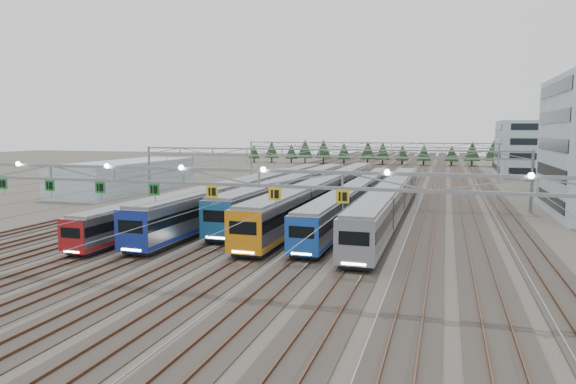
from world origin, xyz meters
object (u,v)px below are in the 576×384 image
(train_f, at_px, (392,199))
(gantry_mid, at_px, (319,159))
(west_shed, at_px, (128,176))
(gantry_near, at_px, (182,179))
(train_a, at_px, (223,194))
(depot_bldg_north, at_px, (549,149))
(train_b, at_px, (259,191))
(train_e, at_px, (358,196))
(gantry_far, at_px, (366,149))
(train_c, at_px, (296,190))
(train_d, at_px, (329,191))

(train_f, bearing_deg, gantry_mid, 140.44)
(train_f, bearing_deg, west_shed, 162.75)
(gantry_near, distance_m, gantry_mid, 40.12)
(train_f, height_order, west_shed, west_shed)
(train_a, height_order, depot_bldg_north, depot_bldg_north)
(train_b, relative_size, depot_bldg_north, 2.72)
(train_e, bearing_deg, train_b, -178.94)
(gantry_mid, distance_m, gantry_far, 45.00)
(train_b, xyz_separation_m, train_c, (4.50, 2.72, 0.06))
(train_a, height_order, train_b, train_b)
(gantry_near, bearing_deg, gantry_mid, 89.93)
(depot_bldg_north, bearing_deg, train_d, -120.99)
(depot_bldg_north, bearing_deg, train_c, -123.77)
(gantry_near, relative_size, depot_bldg_north, 2.56)
(train_f, distance_m, west_shed, 49.10)
(gantry_near, distance_m, gantry_far, 85.12)
(train_d, distance_m, train_e, 5.30)
(train_d, height_order, train_f, train_d)
(train_b, xyz_separation_m, train_e, (13.50, 0.25, -0.18))
(train_f, xyz_separation_m, gantry_far, (-11.25, 54.29, 4.14))
(west_shed, bearing_deg, gantry_near, -51.89)
(train_d, bearing_deg, west_shed, 166.65)
(depot_bldg_north, bearing_deg, train_e, -116.86)
(gantry_far, bearing_deg, train_f, -78.29)
(train_d, height_order, gantry_mid, gantry_mid)
(train_b, xyz_separation_m, gantry_near, (6.70, -33.36, 4.82))
(train_c, height_order, gantry_near, gantry_near)
(gantry_near, height_order, gantry_mid, gantry_near)
(gantry_mid, relative_size, depot_bldg_north, 2.56)
(train_c, relative_size, west_shed, 1.75)
(west_shed, bearing_deg, train_a, -29.46)
(gantry_near, height_order, depot_bldg_north, depot_bldg_north)
(train_d, bearing_deg, train_b, -161.35)
(gantry_near, relative_size, west_shed, 1.88)
(train_d, height_order, gantry_near, gantry_near)
(train_b, relative_size, train_c, 1.14)
(depot_bldg_north, bearing_deg, gantry_far, -160.56)
(train_a, relative_size, depot_bldg_north, 2.70)
(train_a, height_order, gantry_mid, gantry_mid)
(depot_bldg_north, relative_size, west_shed, 0.73)
(gantry_far, bearing_deg, train_e, -82.53)
(train_f, height_order, depot_bldg_north, depot_bldg_north)
(train_c, distance_m, gantry_near, 36.46)
(train_e, height_order, gantry_near, gantry_near)
(train_b, xyz_separation_m, gantry_mid, (6.75, 6.76, 4.12))
(train_c, bearing_deg, gantry_near, -86.51)
(train_d, relative_size, west_shed, 2.07)
(train_b, relative_size, gantry_far, 1.06)
(gantry_near, bearing_deg, train_e, 78.57)
(train_e, distance_m, depot_bldg_north, 73.69)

